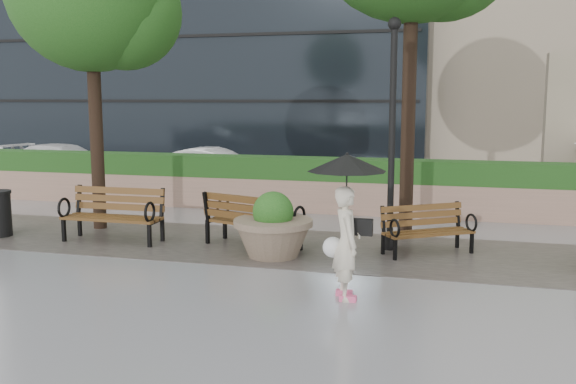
% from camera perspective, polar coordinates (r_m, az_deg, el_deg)
% --- Properties ---
extents(ground, '(100.00, 100.00, 0.00)m').
position_cam_1_polar(ground, '(9.29, -0.19, -9.31)').
color(ground, gray).
rests_on(ground, ground).
extents(cobble_strip, '(28.00, 3.20, 0.01)m').
position_cam_1_polar(cobble_strip, '(12.11, 3.55, -5.11)').
color(cobble_strip, '#383330').
rests_on(cobble_strip, ground).
extents(hedge_wall, '(24.00, 0.80, 1.35)m').
position_cam_1_polar(hedge_wall, '(15.86, 6.46, 0.49)').
color(hedge_wall, '#A57D6A').
rests_on(hedge_wall, ground).
extents(asphalt_street, '(40.00, 7.00, 0.00)m').
position_cam_1_polar(asphalt_street, '(19.88, 8.16, 0.12)').
color(asphalt_street, black).
rests_on(asphalt_street, ground).
extents(bench_1, '(1.97, 0.79, 1.05)m').
position_cam_1_polar(bench_1, '(13.15, -15.27, -2.94)').
color(bench_1, brown).
rests_on(bench_1, ground).
extents(bench_2, '(2.03, 1.32, 1.02)m').
position_cam_1_polar(bench_2, '(12.22, -3.16, -3.54)').
color(bench_2, brown).
rests_on(bench_2, ground).
extents(bench_3, '(1.72, 1.46, 0.89)m').
position_cam_1_polar(bench_3, '(11.96, 12.28, -4.19)').
color(bench_3, brown).
rests_on(bench_3, ground).
extents(planter_left, '(1.41, 1.41, 1.18)m').
position_cam_1_polar(planter_left, '(11.45, -1.33, -3.53)').
color(planter_left, '#7F6B56').
rests_on(planter_left, ground).
extents(lamppost, '(0.28, 0.28, 4.26)m').
position_cam_1_polar(lamppost, '(11.97, 9.20, 3.74)').
color(lamppost, black).
rests_on(lamppost, ground).
extents(car_left, '(4.56, 2.20, 1.28)m').
position_cam_1_polar(car_left, '(22.90, -19.20, 2.43)').
color(car_left, white).
rests_on(car_left, ground).
extents(car_right, '(3.82, 1.35, 1.26)m').
position_cam_1_polar(car_right, '(20.43, -6.54, 2.14)').
color(car_right, white).
rests_on(car_right, ground).
extents(pedestrian, '(1.11, 1.11, 2.05)m').
position_cam_1_polar(pedestrian, '(9.00, 5.21, -1.75)').
color(pedestrian, beige).
rests_on(pedestrian, ground).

